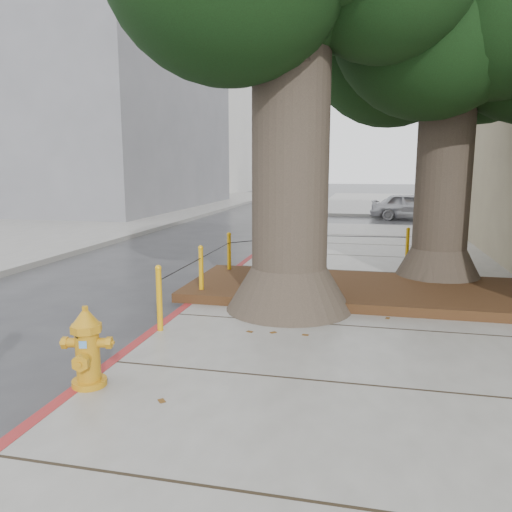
{
  "coord_description": "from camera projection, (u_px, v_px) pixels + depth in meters",
  "views": [
    {
      "loc": [
        0.91,
        -5.1,
        2.43
      ],
      "look_at": [
        -0.73,
        2.15,
        1.1
      ],
      "focal_mm": 35.0,
      "sensor_mm": 36.0,
      "label": 1
    }
  ],
  "objects": [
    {
      "name": "planter_bed",
      "position": [
        365.0,
        290.0,
        9.03
      ],
      "size": [
        6.4,
        2.6,
        0.16
      ],
      "primitive_type": "cube",
      "color": "black",
      "rests_on": "sidewalk_main"
    },
    {
      "name": "fire_hydrant",
      "position": [
        87.0,
        348.0,
        5.2
      ],
      "size": [
        0.46,
        0.44,
        0.87
      ],
      "rotation": [
        0.0,
        0.0,
        0.22
      ],
      "color": "orange",
      "rests_on": "sidewalk_main"
    },
    {
      "name": "building_far_grey",
      "position": [
        91.0,
        104.0,
        28.85
      ],
      "size": [
        12.0,
        16.0,
        12.0
      ],
      "primitive_type": "cube",
      "color": "slate",
      "rests_on": "ground"
    },
    {
      "name": "bollard_ring",
      "position": [
        274.0,
        258.0,
        9.8
      ],
      "size": [
        3.79,
        5.39,
        0.95
      ],
      "color": "#DB9B0C",
      "rests_on": "sidewalk_main"
    },
    {
      "name": "curb_red",
      "position": [
        186.0,
        310.0,
        8.35
      ],
      "size": [
        0.14,
        26.0,
        0.16
      ],
      "primitive_type": "cube",
      "color": "maroon",
      "rests_on": "ground"
    },
    {
      "name": "sidewalk_far",
      "position": [
        447.0,
        203.0,
        33.02
      ],
      "size": [
        16.0,
        20.0,
        0.15
      ],
      "primitive_type": "cube",
      "color": "slate",
      "rests_on": "ground"
    },
    {
      "name": "car_dark",
      "position": [
        105.0,
        203.0,
        25.03
      ],
      "size": [
        2.15,
        4.69,
        1.33
      ],
      "primitive_type": "imported",
      "rotation": [
        0.0,
        0.0,
        0.06
      ],
      "color": "black",
      "rests_on": "ground"
    },
    {
      "name": "building_far_white",
      "position": [
        193.0,
        117.0,
        51.1
      ],
      "size": [
        12.0,
        18.0,
        15.0
      ],
      "primitive_type": "cube",
      "color": "silver",
      "rests_on": "ground"
    },
    {
      "name": "ground",
      "position": [
        277.0,
        389.0,
        5.52
      ],
      "size": [
        140.0,
        140.0,
        0.0
      ],
      "primitive_type": "plane",
      "color": "#28282B",
      "rests_on": "ground"
    },
    {
      "name": "car_silver",
      "position": [
        411.0,
        206.0,
        23.18
      ],
      "size": [
        3.77,
        1.78,
        1.25
      ],
      "primitive_type": "imported",
      "rotation": [
        0.0,
        0.0,
        1.49
      ],
      "color": "#B3B3B9",
      "rests_on": "ground"
    },
    {
      "name": "tree_far",
      "position": [
        472.0,
        24.0,
        9.18
      ],
      "size": [
        4.5,
        3.8,
        7.17
      ],
      "color": "#4C3F33",
      "rests_on": "sidewalk_main"
    }
  ]
}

